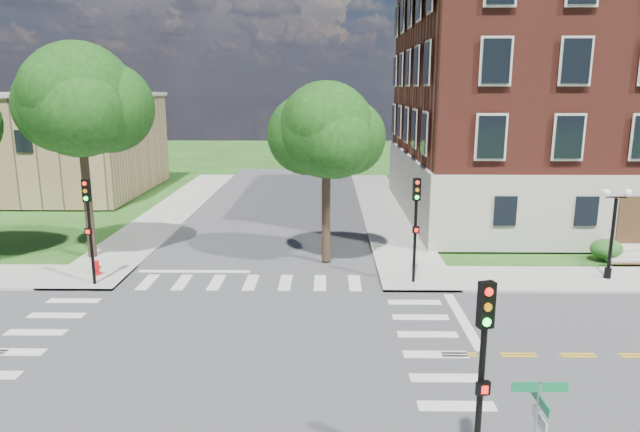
{
  "coord_description": "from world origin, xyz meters",
  "views": [
    {
      "loc": [
        3.52,
        -17.78,
        8.8
      ],
      "look_at": [
        3.2,
        7.12,
        3.2
      ],
      "focal_mm": 32.0,
      "sensor_mm": 36.0,
      "label": 1
    }
  ],
  "objects_px": {
    "twin_lamp_west": "(613,228)",
    "fire_hydrant": "(97,268)",
    "traffic_signal_nw": "(89,218)",
    "traffic_signal_ne": "(416,217)",
    "street_sign_pole": "(537,424)",
    "traffic_signal_se": "(483,360)"
  },
  "relations": [
    {
      "from": "twin_lamp_west",
      "to": "fire_hydrant",
      "type": "relative_size",
      "value": 5.64
    },
    {
      "from": "traffic_signal_nw",
      "to": "twin_lamp_west",
      "type": "height_order",
      "value": "traffic_signal_nw"
    },
    {
      "from": "fire_hydrant",
      "to": "traffic_signal_nw",
      "type": "bearing_deg",
      "value": -73.81
    },
    {
      "from": "twin_lamp_west",
      "to": "fire_hydrant",
      "type": "height_order",
      "value": "twin_lamp_west"
    },
    {
      "from": "twin_lamp_west",
      "to": "traffic_signal_ne",
      "type": "bearing_deg",
      "value": -175.94
    },
    {
      "from": "fire_hydrant",
      "to": "twin_lamp_west",
      "type": "bearing_deg",
      "value": -0.32
    },
    {
      "from": "twin_lamp_west",
      "to": "fire_hydrant",
      "type": "distance_m",
      "value": 24.14
    },
    {
      "from": "fire_hydrant",
      "to": "street_sign_pole",
      "type": "bearing_deg",
      "value": -45.88
    },
    {
      "from": "traffic_signal_nw",
      "to": "street_sign_pole",
      "type": "relative_size",
      "value": 1.55
    },
    {
      "from": "traffic_signal_ne",
      "to": "street_sign_pole",
      "type": "bearing_deg",
      "value": -89.27
    },
    {
      "from": "traffic_signal_nw",
      "to": "traffic_signal_se",
      "type": "bearing_deg",
      "value": -43.81
    },
    {
      "from": "twin_lamp_west",
      "to": "street_sign_pole",
      "type": "height_order",
      "value": "twin_lamp_west"
    },
    {
      "from": "traffic_signal_ne",
      "to": "twin_lamp_west",
      "type": "relative_size",
      "value": 1.13
    },
    {
      "from": "traffic_signal_ne",
      "to": "fire_hydrant",
      "type": "bearing_deg",
      "value": 176.98
    },
    {
      "from": "traffic_signal_se",
      "to": "fire_hydrant",
      "type": "bearing_deg",
      "value": 134.33
    },
    {
      "from": "street_sign_pole",
      "to": "fire_hydrant",
      "type": "xyz_separation_m",
      "value": [
        -15.08,
        15.55,
        -1.84
      ]
    },
    {
      "from": "traffic_signal_se",
      "to": "traffic_signal_ne",
      "type": "height_order",
      "value": "same"
    },
    {
      "from": "traffic_signal_se",
      "to": "traffic_signal_nw",
      "type": "xyz_separation_m",
      "value": [
        -13.85,
        13.29,
        0.0
      ]
    },
    {
      "from": "traffic_signal_nw",
      "to": "street_sign_pole",
      "type": "height_order",
      "value": "traffic_signal_nw"
    },
    {
      "from": "twin_lamp_west",
      "to": "street_sign_pole",
      "type": "bearing_deg",
      "value": -120.21
    },
    {
      "from": "fire_hydrant",
      "to": "traffic_signal_ne",
      "type": "bearing_deg",
      "value": -3.02
    },
    {
      "from": "traffic_signal_ne",
      "to": "twin_lamp_west",
      "type": "distance_m",
      "value": 9.21
    }
  ]
}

